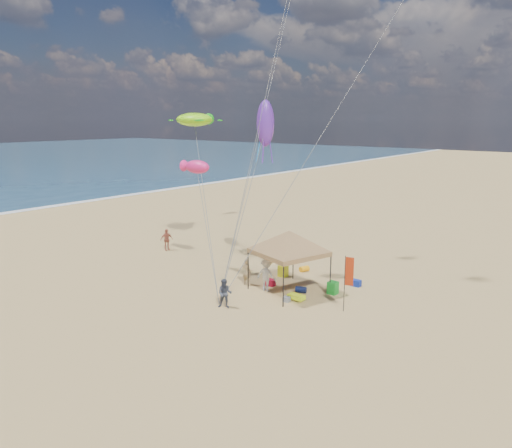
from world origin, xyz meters
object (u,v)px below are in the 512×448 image
(canopy_tent, at_px, (289,233))
(chair_yellow, at_px, (283,271))
(person_far_a, at_px, (167,240))
(person_near_a, at_px, (247,272))
(feather_flag, at_px, (348,275))
(cooler_blue, at_px, (356,283))
(person_near_c, at_px, (266,275))
(beach_cart, at_px, (296,297))
(cooler_red, at_px, (270,282))
(chair_green, at_px, (333,288))
(person_near_b, at_px, (225,293))

(canopy_tent, relative_size, chair_yellow, 9.06)
(person_far_a, bearing_deg, canopy_tent, -78.27)
(person_near_a, bearing_deg, chair_yellow, -109.83)
(feather_flag, xyz_separation_m, cooler_blue, (-1.43, 3.82, -1.77))
(person_near_c, bearing_deg, chair_yellow, -81.64)
(beach_cart, xyz_separation_m, person_near_a, (-3.68, 0.28, 0.60))
(cooler_blue, bearing_deg, person_near_a, -143.58)
(person_far_a, bearing_deg, cooler_red, -78.33)
(cooler_red, distance_m, chair_yellow, 1.91)
(chair_yellow, xyz_separation_m, person_near_a, (-0.75, -2.63, 0.45))
(person_far_a, bearing_deg, person_near_a, -83.72)
(feather_flag, distance_m, chair_yellow, 6.60)
(feather_flag, bearing_deg, cooler_red, 171.64)
(canopy_tent, height_order, person_near_a, canopy_tent)
(chair_green, bearing_deg, person_near_a, -158.72)
(chair_green, distance_m, person_near_a, 5.08)
(canopy_tent, relative_size, feather_flag, 2.16)
(chair_yellow, height_order, beach_cart, chair_yellow)
(chair_green, distance_m, person_far_a, 14.34)
(chair_green, bearing_deg, person_near_c, -149.54)
(cooler_red, bearing_deg, person_far_a, 171.76)
(chair_yellow, bearing_deg, beach_cart, -44.76)
(person_far_a, bearing_deg, feather_flag, -78.37)
(feather_flag, distance_m, chair_green, 3.09)
(person_far_a, bearing_deg, beach_cart, -81.19)
(cooler_red, relative_size, chair_green, 0.77)
(cooler_red, height_order, person_near_a, person_near_a)
(canopy_tent, distance_m, cooler_blue, 5.22)
(feather_flag, height_order, cooler_blue, feather_flag)
(cooler_blue, distance_m, person_far_a, 14.84)
(cooler_blue, bearing_deg, cooler_red, -142.77)
(person_near_c, bearing_deg, person_near_b, 80.64)
(canopy_tent, relative_size, person_near_c, 3.37)
(cooler_red, bearing_deg, canopy_tent, -7.73)
(cooler_red, relative_size, chair_yellow, 0.77)
(feather_flag, height_order, person_far_a, feather_flag)
(cooler_red, xyz_separation_m, chair_yellow, (-0.41, 1.86, 0.16))
(canopy_tent, xyz_separation_m, feather_flag, (4.00, -0.60, -1.44))
(feather_flag, distance_m, cooler_blue, 4.45)
(person_near_a, relative_size, person_near_c, 0.85)
(canopy_tent, height_order, chair_green, canopy_tent)
(feather_flag, height_order, person_near_b, feather_flag)
(cooler_red, bearing_deg, feather_flag, -8.36)
(feather_flag, xyz_separation_m, chair_green, (-1.86, 1.86, -1.61))
(feather_flag, relative_size, person_near_b, 1.90)
(chair_green, distance_m, person_near_c, 3.78)
(cooler_blue, bearing_deg, person_far_a, -174.34)
(chair_green, height_order, beach_cart, chair_green)
(person_near_a, distance_m, person_far_a, 9.89)
(cooler_red, height_order, beach_cart, cooler_red)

